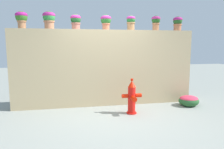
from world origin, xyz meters
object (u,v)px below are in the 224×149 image
object	(u,v)px
potted_plant_0	(21,18)
potted_plant_6	(178,22)
potted_plant_1	(49,18)
fire_hydrant	(132,98)
potted_plant_3	(106,21)
potted_plant_4	(131,21)
flower_bush_left	(189,100)
potted_plant_2	(76,20)
potted_plant_5	(156,21)

from	to	relation	value
potted_plant_0	potted_plant_6	world-z (taller)	potted_plant_0
potted_plant_1	fire_hydrant	distance (m)	2.88
potted_plant_1	potted_plant_3	distance (m)	1.46
potted_plant_1	potted_plant_3	size ratio (longest dim) A/B	1.13
potted_plant_4	flower_bush_left	world-z (taller)	potted_plant_4
potted_plant_2	potted_plant_3	xyz separation A→B (m)	(0.80, 0.01, 0.01)
potted_plant_4	potted_plant_5	bearing A→B (deg)	3.76
potted_plant_0	fire_hydrant	distance (m)	3.34
potted_plant_6	flower_bush_left	bearing A→B (deg)	-80.47
potted_plant_1	potted_plant_3	world-z (taller)	potted_plant_1
potted_plant_2	fire_hydrant	size ratio (longest dim) A/B	0.46
potted_plant_4	potted_plant_3	bearing A→B (deg)	177.79
potted_plant_2	fire_hydrant	distance (m)	2.45
potted_plant_4	potted_plant_6	bearing A→B (deg)	0.62
potted_plant_3	potted_plant_6	xyz separation A→B (m)	(2.07, -0.01, -0.00)
potted_plant_4	flower_bush_left	xyz separation A→B (m)	(1.49, -0.59, -2.13)
potted_plant_6	fire_hydrant	distance (m)	2.66
potted_plant_0	potted_plant_1	bearing A→B (deg)	1.22
potted_plant_0	potted_plant_4	xyz separation A→B (m)	(2.80, -0.01, -0.03)
potted_plant_6	flower_bush_left	world-z (taller)	potted_plant_6
potted_plant_4	fire_hydrant	bearing A→B (deg)	-103.54
potted_plant_0	potted_plant_6	distance (m)	4.19
potted_plant_1	fire_hydrant	world-z (taller)	potted_plant_1
potted_plant_0	potted_plant_5	world-z (taller)	potted_plant_0
potted_plant_0	potted_plant_1	distance (m)	0.65
flower_bush_left	potted_plant_1	bearing A→B (deg)	170.42
potted_plant_3	flower_bush_left	xyz separation A→B (m)	(2.17, -0.62, -2.14)
potted_plant_4	potted_plant_5	size ratio (longest dim) A/B	0.95
potted_plant_4	fire_hydrant	xyz separation A→B (m)	(-0.22, -0.92, -1.89)
fire_hydrant	potted_plant_5	bearing A→B (deg)	45.28
fire_hydrant	potted_plant_0	bearing A→B (deg)	160.11
potted_plant_1	potted_plant_5	xyz separation A→B (m)	(2.89, 0.03, -0.01)
potted_plant_2	potted_plant_3	bearing A→B (deg)	0.49
potted_plant_1	potted_plant_5	size ratio (longest dim) A/B	1.08
potted_plant_0	potted_plant_1	size ratio (longest dim) A/B	0.95
potted_plant_2	potted_plant_4	xyz separation A→B (m)	(1.48, -0.02, 0.00)
potted_plant_3	potted_plant_5	distance (m)	1.43
fire_hydrant	potted_plant_4	bearing A→B (deg)	76.46
potted_plant_3	flower_bush_left	bearing A→B (deg)	-15.90
potted_plant_3	potted_plant_4	distance (m)	0.69
potted_plant_6	fire_hydrant	xyz separation A→B (m)	(-1.61, -0.94, -1.89)
potted_plant_3	potted_plant_6	world-z (taller)	potted_plant_6
potted_plant_1	fire_hydrant	xyz separation A→B (m)	(1.92, -0.95, -1.92)
potted_plant_0	potted_plant_3	size ratio (longest dim) A/B	1.07
potted_plant_2	fire_hydrant	bearing A→B (deg)	-36.91
potted_plant_1	flower_bush_left	xyz separation A→B (m)	(3.63, -0.61, -2.16)
potted_plant_3	flower_bush_left	size ratio (longest dim) A/B	0.73
potted_plant_0	potted_plant_5	size ratio (longest dim) A/B	1.03
potted_plant_5	flower_bush_left	size ratio (longest dim) A/B	0.76
potted_plant_3	fire_hydrant	xyz separation A→B (m)	(0.46, -0.95, -1.90)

